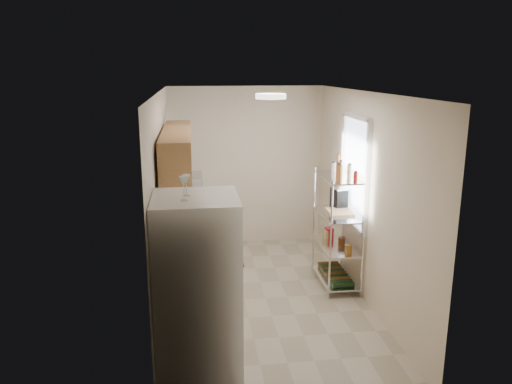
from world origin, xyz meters
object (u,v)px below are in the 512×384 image
(refrigerator, at_px, (198,294))
(rice_cooker, at_px, (186,218))
(frying_pan_large, at_px, (188,210))
(cutting_board, at_px, (340,212))
(espresso_machine, at_px, (339,198))

(refrigerator, relative_size, rice_cooker, 6.30)
(refrigerator, distance_m, rice_cooker, 2.00)
(rice_cooker, xyz_separation_m, frying_pan_large, (0.02, 0.71, -0.09))
(refrigerator, relative_size, cutting_board, 4.53)
(rice_cooker, relative_size, frying_pan_large, 1.10)
(refrigerator, bearing_deg, cutting_board, 46.33)
(espresso_machine, bearing_deg, cutting_board, -111.41)
(cutting_board, bearing_deg, espresso_machine, 76.69)
(cutting_board, distance_m, espresso_machine, 0.29)
(refrigerator, bearing_deg, espresso_machine, 48.81)
(refrigerator, xyz_separation_m, cutting_board, (1.90, 1.99, 0.12))
(refrigerator, bearing_deg, rice_cooker, 93.21)
(refrigerator, height_order, espresso_machine, refrigerator)
(cutting_board, bearing_deg, frying_pan_large, 160.42)
(rice_cooker, relative_size, espresso_machine, 1.00)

